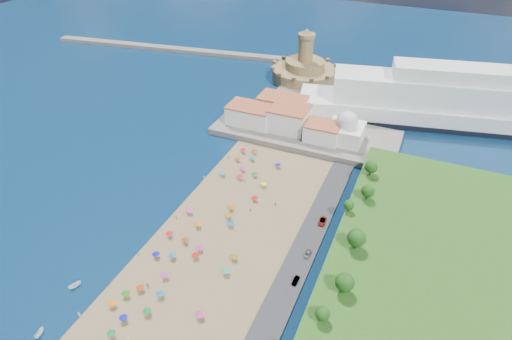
% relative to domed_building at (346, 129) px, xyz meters
% --- Properties ---
extents(ground, '(700.00, 700.00, 0.00)m').
position_rel_domed_building_xyz_m(ground, '(-30.00, -71.00, -8.97)').
color(ground, '#071938').
rests_on(ground, ground).
extents(terrace, '(90.00, 36.00, 3.00)m').
position_rel_domed_building_xyz_m(terrace, '(-20.00, 2.00, -7.47)').
color(terrace, '#59544C').
rests_on(terrace, ground).
extents(jetty, '(18.00, 70.00, 2.40)m').
position_rel_domed_building_xyz_m(jetty, '(-42.00, 37.00, -7.77)').
color(jetty, '#59544C').
rests_on(jetty, ground).
extents(breakwater, '(199.03, 34.77, 2.60)m').
position_rel_domed_building_xyz_m(breakwater, '(-140.00, 82.00, -7.67)').
color(breakwater, '#59544C').
rests_on(breakwater, ground).
extents(waterfront_buildings, '(57.00, 29.00, 11.00)m').
position_rel_domed_building_xyz_m(waterfront_buildings, '(-33.05, 2.64, -1.10)').
color(waterfront_buildings, silver).
rests_on(waterfront_buildings, terrace).
extents(domed_building, '(16.00, 16.00, 15.00)m').
position_rel_domed_building_xyz_m(domed_building, '(0.00, 0.00, 0.00)').
color(domed_building, silver).
rests_on(domed_building, terrace).
extents(fortress, '(40.00, 40.00, 32.40)m').
position_rel_domed_building_xyz_m(fortress, '(-42.00, 67.00, -2.29)').
color(fortress, '#95794A').
rests_on(fortress, ground).
extents(cruise_ship, '(172.96, 60.41, 37.49)m').
position_rel_domed_building_xyz_m(cruise_ship, '(51.94, 45.37, 2.13)').
color(cruise_ship, black).
rests_on(cruise_ship, ground).
extents(beach_parasols, '(29.45, 115.45, 2.20)m').
position_rel_domed_building_xyz_m(beach_parasols, '(-32.04, -81.44, -6.83)').
color(beach_parasols, gray).
rests_on(beach_parasols, beach).
extents(beachgoers, '(35.54, 93.85, 1.88)m').
position_rel_domed_building_xyz_m(beachgoers, '(-34.07, -72.06, -7.86)').
color(beachgoers, tan).
rests_on(beachgoers, beach).
extents(moored_boats, '(5.64, 21.50, 1.63)m').
position_rel_domed_building_xyz_m(moored_boats, '(-55.97, -124.84, -8.19)').
color(moored_boats, white).
rests_on(moored_boats, ground).
extents(parked_cars, '(2.76, 34.96, 1.44)m').
position_rel_domed_building_xyz_m(parked_cars, '(6.00, -69.09, -7.60)').
color(parked_cars, gray).
rests_on(parked_cars, promenade).
extents(hillside_trees, '(12.95, 106.12, 7.80)m').
position_rel_domed_building_xyz_m(hillside_trees, '(18.10, -78.94, 1.13)').
color(hillside_trees, '#382314').
rests_on(hillside_trees, hillside).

